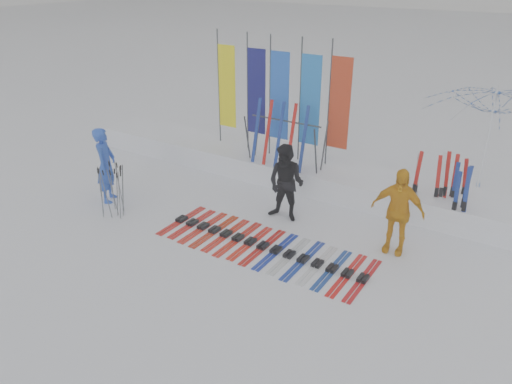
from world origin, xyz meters
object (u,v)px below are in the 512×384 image
Objects in this scene: ski_row at (263,246)px; ski_rack at (285,136)px; person_blue at (106,165)px; person_yellow at (397,211)px; person_black at (286,183)px; tent_canopy at (485,146)px.

ski_row is 2.25× the size of ski_rack.
person_yellow is (6.79, 1.46, -0.03)m from person_blue.
person_yellow reaches higher than person_black.
person_blue is 4.47m from person_black.
person_black is 0.39× the size of ski_row.
tent_canopy is at bearing -87.20° from person_blue.
person_blue is 9.17m from tent_canopy.
ski_rack reaches higher than ski_row.
tent_canopy is at bearing 70.33° from person_yellow.
person_black is 1.66m from ski_row.
person_yellow is at bearing 30.43° from ski_row.
person_black is 1.98m from ski_rack.
person_blue is at bearing -178.68° from ski_row.
ski_rack reaches higher than person_black.
person_black is at bearing 100.51° from ski_row.
tent_canopy reaches higher than ski_row.
person_yellow reaches higher than ski_row.
person_blue is 1.03× the size of person_yellow.
ski_rack is (-1.23, 3.04, 1.35)m from ski_row.
person_black is 0.99× the size of person_yellow.
person_yellow is 0.56× the size of tent_canopy.
ski_rack is at bearing 112.05° from ski_row.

